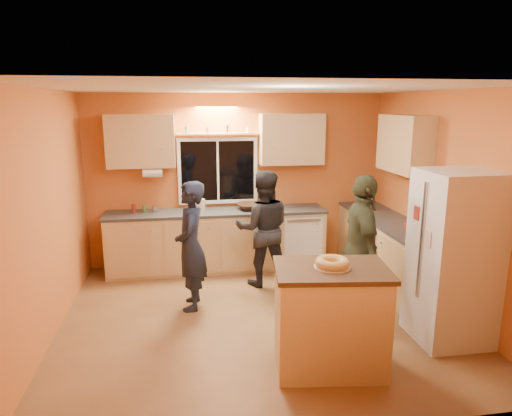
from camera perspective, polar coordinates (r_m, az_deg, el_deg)
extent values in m
plane|color=brown|center=(5.51, 0.40, -13.43)|extent=(4.50, 4.50, 0.00)
cube|color=#C46532|center=(7.01, -2.33, 3.51)|extent=(4.50, 0.04, 2.60)
cube|color=#C46532|center=(3.19, 6.53, -8.15)|extent=(4.50, 0.04, 2.60)
cube|color=#C46532|center=(5.19, -24.86, -1.02)|extent=(0.04, 4.00, 2.60)
cube|color=#C46532|center=(5.87, 22.63, 0.68)|extent=(0.04, 4.00, 2.60)
cube|color=white|center=(4.94, 0.45, 14.74)|extent=(4.50, 4.00, 0.02)
cube|color=black|center=(6.94, -4.79, 4.64)|extent=(1.10, 0.02, 0.90)
cube|color=white|center=(6.93, -4.78, 4.62)|extent=(1.20, 0.04, 1.00)
cube|color=tan|center=(6.74, -14.22, 8.12)|extent=(0.95, 0.33, 0.75)
cube|color=tan|center=(6.91, 4.46, 8.58)|extent=(0.95, 0.33, 0.75)
cube|color=tan|center=(6.39, 18.09, 7.64)|extent=(0.33, 1.00, 0.75)
cylinder|color=silver|center=(6.67, -12.80, 4.29)|extent=(0.27, 0.12, 0.12)
cube|color=tan|center=(6.88, -4.86, -4.14)|extent=(3.20, 0.60, 0.86)
cube|color=#282B2D|center=(6.76, -4.93, -0.50)|extent=(3.24, 0.62, 0.04)
cube|color=tan|center=(7.41, 13.20, -3.21)|extent=(0.60, 0.60, 0.86)
cube|color=#282B2D|center=(7.30, 13.38, 0.19)|extent=(0.62, 0.62, 0.04)
cube|color=tan|center=(6.37, 17.29, -6.12)|extent=(0.60, 1.80, 0.86)
cube|color=#282B2D|center=(6.24, 17.56, -2.21)|extent=(0.62, 1.84, 0.04)
cube|color=silver|center=(5.13, 23.47, -5.71)|extent=(0.72, 0.70, 1.80)
cube|color=tan|center=(4.42, 9.22, -13.62)|extent=(1.06, 0.78, 0.96)
cube|color=black|center=(4.22, 9.47, -7.63)|extent=(1.11, 0.83, 0.04)
torus|color=#B08348|center=(4.20, 9.50, -6.77)|extent=(0.31, 0.31, 0.09)
imported|color=black|center=(5.53, -8.14, -4.72)|extent=(0.41, 0.60, 1.56)
imported|color=black|center=(6.18, 0.90, -2.58)|extent=(0.83, 0.67, 1.59)
imported|color=#323A25|center=(5.29, 13.09, -5.00)|extent=(0.54, 1.04, 1.69)
imported|color=black|center=(6.81, -0.83, 0.21)|extent=(0.47, 0.47, 0.09)
cylinder|color=beige|center=(6.78, -6.97, 0.40)|extent=(0.14, 0.14, 0.17)
imported|color=gray|center=(5.54, 21.63, -2.64)|extent=(0.33, 0.31, 0.29)
cube|color=maroon|center=(6.10, 18.88, -2.11)|extent=(0.17, 0.14, 0.07)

